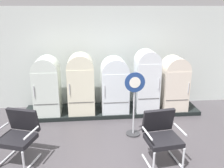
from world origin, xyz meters
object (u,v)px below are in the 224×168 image
object	(u,v)px
refrigerator_3	(147,79)
refrigerator_4	(174,82)
refrigerator_0	(47,84)
armchair_right	(161,134)
refrigerator_2	(115,83)
armchair_left	(19,133)
refrigerator_1	(81,82)
sign_stand	(134,106)

from	to	relation	value
refrigerator_3	refrigerator_4	bearing A→B (deg)	0.20
refrigerator_0	armchair_right	size ratio (longest dim) A/B	1.53
refrigerator_2	armchair_left	xyz separation A→B (m)	(-1.99, -1.89, -0.31)
refrigerator_3	refrigerator_1	bearing A→B (deg)	179.02
refrigerator_0	refrigerator_4	xyz separation A→B (m)	(3.35, -0.04, -0.03)
refrigerator_3	refrigerator_4	xyz separation A→B (m)	(0.76, 0.00, -0.11)
refrigerator_1	refrigerator_3	xyz separation A→B (m)	(1.73, -0.03, 0.04)
refrigerator_4	armchair_right	world-z (taller)	refrigerator_4
refrigerator_1	refrigerator_2	xyz separation A→B (m)	(0.88, 0.01, -0.07)
armchair_right	sign_stand	size ratio (longest dim) A/B	0.66
refrigerator_1	refrigerator_4	xyz separation A→B (m)	(2.49, -0.03, -0.06)
armchair_right	refrigerator_2	bearing A→B (deg)	106.19
refrigerator_0	armchair_right	distance (m)	3.24
refrigerator_4	sign_stand	distance (m)	1.75
refrigerator_4	armchair_right	size ratio (longest dim) A/B	1.48
armchair_right	refrigerator_1	bearing A→B (deg)	124.80
refrigerator_2	refrigerator_0	bearing A→B (deg)	179.81
armchair_left	sign_stand	distance (m)	2.40
refrigerator_4	refrigerator_1	bearing A→B (deg)	179.38
refrigerator_1	refrigerator_4	distance (m)	2.49
refrigerator_1	refrigerator_3	bearing A→B (deg)	-0.98
refrigerator_3	sign_stand	xyz separation A→B (m)	(-0.55, -1.15, -0.26)
refrigerator_4	sign_stand	bearing A→B (deg)	-138.56
refrigerator_4	armchair_left	xyz separation A→B (m)	(-3.60, -1.85, -0.31)
refrigerator_2	sign_stand	size ratio (longest dim) A/B	0.98
refrigerator_1	refrigerator_3	distance (m)	1.73
refrigerator_2	armchair_left	bearing A→B (deg)	-136.52
refrigerator_3	armchair_right	size ratio (longest dim) A/B	1.67
refrigerator_0	refrigerator_2	bearing A→B (deg)	-0.19
armchair_right	sign_stand	xyz separation A→B (m)	(-0.33, 0.99, 0.15)
refrigerator_3	armchair_left	world-z (taller)	refrigerator_3
refrigerator_4	armchair_left	world-z (taller)	refrigerator_4
sign_stand	refrigerator_0	bearing A→B (deg)	149.68
refrigerator_1	armchair_left	world-z (taller)	refrigerator_1
refrigerator_0	refrigerator_2	distance (m)	1.74
armchair_left	refrigerator_4	bearing A→B (deg)	27.26
armchair_right	refrigerator_4	bearing A→B (deg)	65.50
refrigerator_1	refrigerator_2	distance (m)	0.88
refrigerator_0	sign_stand	xyz separation A→B (m)	(2.04, -1.19, -0.19)
refrigerator_0	refrigerator_4	bearing A→B (deg)	-0.66
armchair_left	sign_stand	world-z (taller)	sign_stand
refrigerator_1	refrigerator_4	bearing A→B (deg)	-0.62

